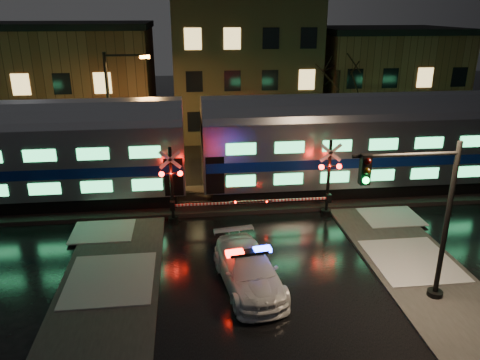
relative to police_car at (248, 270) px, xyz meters
name	(u,v)px	position (x,y,z in m)	size (l,w,h in m)	color
ground	(256,240)	(0.91, 3.98, -0.76)	(120.00, 120.00, 0.00)	black
ballast	(243,198)	(0.91, 8.98, -0.64)	(90.00, 4.20, 0.24)	black
sidewalk_left	(99,327)	(-5.59, -2.02, -0.70)	(4.00, 20.00, 0.12)	#2D2D2D
sidewalk_right	(448,301)	(7.41, -2.02, -0.70)	(4.00, 20.00, 0.12)	#2D2D2D
building_left	(70,83)	(-12.09, 25.98, 3.74)	(14.00, 10.00, 9.00)	brown
building_mid	(242,66)	(2.91, 26.48, 4.99)	(12.00, 11.00, 11.50)	brown
building_right	(381,81)	(15.91, 25.98, 3.49)	(12.00, 10.00, 8.50)	brown
train	(193,146)	(-1.92, 8.97, 2.62)	(51.00, 3.12, 5.92)	black
police_car	(248,270)	(0.00, 0.00, 0.00)	(2.82, 5.45, 1.68)	white
crossing_signal_right	(322,186)	(4.76, 6.28, 0.98)	(5.94, 0.66, 4.20)	black
crossing_signal_left	(179,193)	(-2.75, 6.28, 0.94)	(5.83, 0.66, 4.12)	black
traffic_light	(422,221)	(6.08, -1.70, 2.59)	(4.08, 0.72, 6.31)	black
streetlight	(114,110)	(-6.61, 12.98, 3.95)	(2.73, 0.29, 8.17)	black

